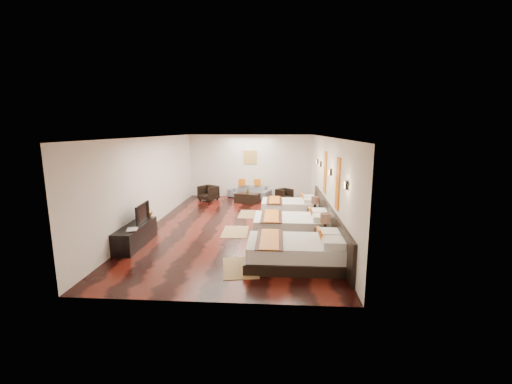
# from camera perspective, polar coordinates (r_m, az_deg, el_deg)

# --- Properties ---
(floor) EXTENTS (5.50, 9.50, 0.01)m
(floor) POSITION_cam_1_polar(r_m,az_deg,el_deg) (10.60, -3.09, -5.83)
(floor) COLOR black
(floor) RESTS_ON ground
(ceiling) EXTENTS (5.50, 9.50, 0.01)m
(ceiling) POSITION_cam_1_polar(r_m,az_deg,el_deg) (10.16, -3.25, 9.48)
(ceiling) COLOR white
(ceiling) RESTS_ON floor
(back_wall) EXTENTS (5.50, 0.01, 2.80)m
(back_wall) POSITION_cam_1_polar(r_m,az_deg,el_deg) (14.97, -0.98, 4.54)
(back_wall) COLOR silver
(back_wall) RESTS_ON floor
(left_wall) EXTENTS (0.01, 9.50, 2.80)m
(left_wall) POSITION_cam_1_polar(r_m,az_deg,el_deg) (10.96, -17.60, 1.74)
(left_wall) COLOR silver
(left_wall) RESTS_ON floor
(right_wall) EXTENTS (0.01, 9.50, 2.80)m
(right_wall) POSITION_cam_1_polar(r_m,az_deg,el_deg) (10.32, 12.18, 1.47)
(right_wall) COLOR silver
(right_wall) RESTS_ON floor
(headboard_panel) EXTENTS (0.08, 6.60, 0.90)m
(headboard_panel) POSITION_cam_1_polar(r_m,az_deg,el_deg) (9.74, 12.40, -4.81)
(headboard_panel) COLOR black
(headboard_panel) RESTS_ON floor
(bed_near) EXTENTS (2.28, 1.43, 0.87)m
(bed_near) POSITION_cam_1_polar(r_m,az_deg,el_deg) (7.65, 7.13, -10.21)
(bed_near) COLOR black
(bed_near) RESTS_ON floor
(bed_mid) EXTENTS (2.27, 1.43, 0.87)m
(bed_mid) POSITION_cam_1_polar(r_m,az_deg,el_deg) (9.58, 6.44, -5.85)
(bed_mid) COLOR black
(bed_mid) RESTS_ON floor
(bed_far) EXTENTS (2.05, 1.29, 0.78)m
(bed_far) POSITION_cam_1_polar(r_m,az_deg,el_deg) (11.96, 5.89, -2.61)
(bed_far) COLOR black
(bed_far) RESTS_ON floor
(nightstand_a) EXTENTS (0.48, 0.48, 0.95)m
(nightstand_a) POSITION_cam_1_polar(r_m,az_deg,el_deg) (8.61, 11.78, -7.68)
(nightstand_a) COLOR black
(nightstand_a) RESTS_ON floor
(nightstand_b) EXTENTS (0.46, 0.46, 0.91)m
(nightstand_b) POSITION_cam_1_polar(r_m,az_deg,el_deg) (10.82, 10.10, -3.88)
(nightstand_b) COLOR black
(nightstand_b) RESTS_ON floor
(jute_mat_near) EXTENTS (0.94, 1.31, 0.01)m
(jute_mat_near) POSITION_cam_1_polar(r_m,az_deg,el_deg) (7.52, -2.78, -12.92)
(jute_mat_near) COLOR #9D7D4F
(jute_mat_near) RESTS_ON floor
(jute_mat_mid) EXTENTS (0.78, 1.22, 0.01)m
(jute_mat_mid) POSITION_cam_1_polar(r_m,az_deg,el_deg) (9.97, -3.62, -6.87)
(jute_mat_mid) COLOR #9D7D4F
(jute_mat_mid) RESTS_ON floor
(jute_mat_far) EXTENTS (0.77, 1.21, 0.01)m
(jute_mat_far) POSITION_cam_1_polar(r_m,az_deg,el_deg) (11.96, -1.15, -3.85)
(jute_mat_far) COLOR #9D7D4F
(jute_mat_far) RESTS_ON floor
(tv_console) EXTENTS (0.50, 1.80, 0.55)m
(tv_console) POSITION_cam_1_polar(r_m,az_deg,el_deg) (9.36, -20.09, -7.00)
(tv_console) COLOR black
(tv_console) RESTS_ON floor
(tv) EXTENTS (0.16, 0.93, 0.53)m
(tv) POSITION_cam_1_polar(r_m,az_deg,el_deg) (9.36, -19.55, -3.51)
(tv) COLOR black
(tv) RESTS_ON tv_console
(book) EXTENTS (0.35, 0.41, 0.03)m
(book) POSITION_cam_1_polar(r_m,az_deg,el_deg) (8.85, -21.47, -6.12)
(book) COLOR black
(book) RESTS_ON tv_console
(figurine) EXTENTS (0.36, 0.36, 0.34)m
(figurine) POSITION_cam_1_polar(r_m,az_deg,el_deg) (9.95, -18.41, -3.20)
(figurine) COLOR brown
(figurine) RESTS_ON tv_console
(sofa) EXTENTS (2.02, 1.38, 0.55)m
(sofa) POSITION_cam_1_polar(r_m,az_deg,el_deg) (14.81, -1.12, 0.07)
(sofa) COLOR slate
(sofa) RESTS_ON floor
(armchair_left) EXTENTS (0.96, 0.96, 0.64)m
(armchair_left) POSITION_cam_1_polar(r_m,az_deg,el_deg) (14.40, -8.24, -0.16)
(armchair_left) COLOR black
(armchair_left) RESTS_ON floor
(armchair_right) EXTENTS (0.83, 0.83, 0.54)m
(armchair_right) POSITION_cam_1_polar(r_m,az_deg,el_deg) (14.13, 4.94, -0.51)
(armchair_right) COLOR black
(armchair_right) RESTS_ON floor
(coffee_table) EXTENTS (1.10, 0.74, 0.40)m
(coffee_table) POSITION_cam_1_polar(r_m,az_deg,el_deg) (13.80, -1.49, -1.04)
(coffee_table) COLOR black
(coffee_table) RESTS_ON floor
(table_plant) EXTENTS (0.25, 0.23, 0.24)m
(table_plant) POSITION_cam_1_polar(r_m,az_deg,el_deg) (13.71, -1.42, 0.25)
(table_plant) COLOR #275B1E
(table_plant) RESTS_ON coffee_table
(orange_panel_a) EXTENTS (0.04, 0.40, 1.30)m
(orange_panel_a) POSITION_cam_1_polar(r_m,az_deg,el_deg) (8.42, 13.97, 1.40)
(orange_panel_a) COLOR #D86014
(orange_panel_a) RESTS_ON right_wall
(orange_panel_b) EXTENTS (0.04, 0.40, 1.30)m
(orange_panel_b) POSITION_cam_1_polar(r_m,az_deg,el_deg) (10.57, 11.90, 3.34)
(orange_panel_b) COLOR #D86014
(orange_panel_b) RESTS_ON right_wall
(sconce_near) EXTENTS (0.07, 0.12, 0.18)m
(sconce_near) POSITION_cam_1_polar(r_m,az_deg,el_deg) (7.33, 15.32, 1.16)
(sconce_near) COLOR black
(sconce_near) RESTS_ON right_wall
(sconce_mid) EXTENTS (0.07, 0.12, 0.18)m
(sconce_mid) POSITION_cam_1_polar(r_m,az_deg,el_deg) (9.47, 12.71, 3.38)
(sconce_mid) COLOR black
(sconce_mid) RESTS_ON right_wall
(sconce_far) EXTENTS (0.07, 0.12, 0.18)m
(sconce_far) POSITION_cam_1_polar(r_m,az_deg,el_deg) (11.63, 11.06, 4.78)
(sconce_far) COLOR black
(sconce_far) RESTS_ON right_wall
(sconce_lounge) EXTENTS (0.07, 0.12, 0.18)m
(sconce_lounge) POSITION_cam_1_polar(r_m,az_deg,el_deg) (12.52, 10.54, 5.21)
(sconce_lounge) COLOR black
(sconce_lounge) RESTS_ON right_wall
(gold_artwork) EXTENTS (0.60, 0.04, 0.60)m
(gold_artwork) POSITION_cam_1_polar(r_m,az_deg,el_deg) (14.91, -0.99, 6.06)
(gold_artwork) COLOR #AD873F
(gold_artwork) RESTS_ON back_wall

